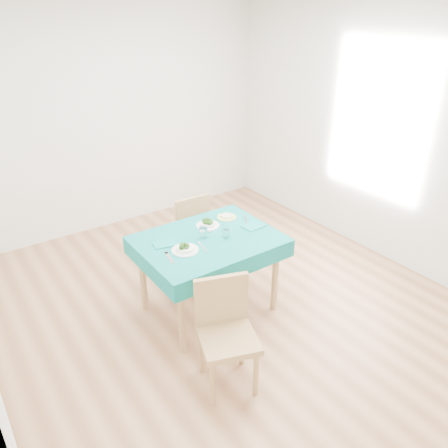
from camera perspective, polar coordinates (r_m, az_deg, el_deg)
room_shell at (r=3.65m, az=0.00°, el=6.99°), size 4.02×4.52×2.73m
table at (r=4.01m, az=-1.99°, el=-6.65°), size 1.20×0.91×0.76m
chair_near at (r=3.20m, az=0.54°, el=-13.77°), size 0.53×0.55×1.01m
chair_far at (r=4.69m, az=-5.07°, el=-0.00°), size 0.40×0.43×0.96m
bowl_near at (r=3.62m, az=-5.10°, el=-3.04°), size 0.23×0.23×0.07m
bowl_far at (r=4.00m, az=-2.13°, el=0.15°), size 0.22×0.22×0.07m
fork_near at (r=3.55m, az=-7.15°, el=-4.40°), size 0.07×0.19×0.00m
knife_near at (r=3.68m, az=-2.79°, el=-3.02°), size 0.06×0.20×0.00m
fork_far at (r=3.96m, az=-2.37°, el=-0.68°), size 0.02×0.17×0.00m
knife_far at (r=4.11m, az=2.94°, el=0.41°), size 0.13×0.21×0.00m
napkin_near at (r=3.75m, az=-7.80°, el=-2.58°), size 0.21×0.17×0.01m
napkin_far at (r=4.01m, az=3.93°, el=-0.27°), size 0.21×0.15×0.01m
tumbler_center at (r=3.80m, az=-2.72°, el=-1.17°), size 0.07×0.07×0.09m
tumbler_side at (r=3.80m, az=0.23°, el=-1.26°), size 0.06×0.06×0.08m
side_plate at (r=4.17m, az=0.34°, el=0.89°), size 0.19×0.19×0.01m
bread_slice at (r=4.17m, az=0.34°, el=1.03°), size 0.10×0.10×0.01m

